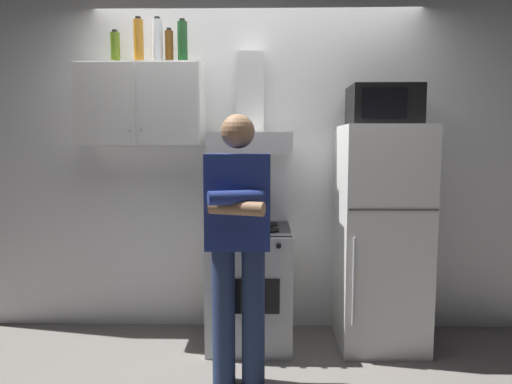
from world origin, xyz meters
The scene contains 13 objects.
ground_plane centered at (0.00, 0.00, 0.00)m, with size 7.00×7.00×0.00m, color slate.
back_wall_tiled centered at (0.00, 0.60, 1.35)m, with size 4.80×0.10×2.70m, color white.
upper_cabinet centered at (-0.85, 0.37, 1.75)m, with size 0.90×0.37×0.60m.
stove_oven centered at (-0.05, 0.25, 0.43)m, with size 0.60×0.62×0.87m.
range_hood centered at (-0.05, 0.38, 1.60)m, with size 0.60×0.44×0.75m.
refrigerator centered at (0.90, 0.25, 0.80)m, with size 0.60×0.62×1.60m.
microwave centered at (0.90, 0.27, 1.74)m, with size 0.48×0.37×0.28m.
person_standing centered at (-0.10, -0.36, 0.90)m, with size 0.38×0.33×1.64m.
bottle_liquor_amber centered at (-0.85, 0.34, 2.21)m, with size 0.07×0.07×0.33m.
bottle_wine_green centered at (-0.54, 0.35, 2.20)m, with size 0.07×0.07×0.31m.
bottle_olive_oil centered at (-1.05, 0.41, 2.17)m, with size 0.07×0.07×0.26m.
bottle_beer_brown centered at (-0.64, 0.38, 2.17)m, with size 0.06×0.06×0.26m.
bottle_vodka_clear centered at (-0.73, 0.38, 2.21)m, with size 0.08×0.08×0.34m.
Camera 1 is at (0.06, -2.97, 1.46)m, focal length 31.46 mm.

